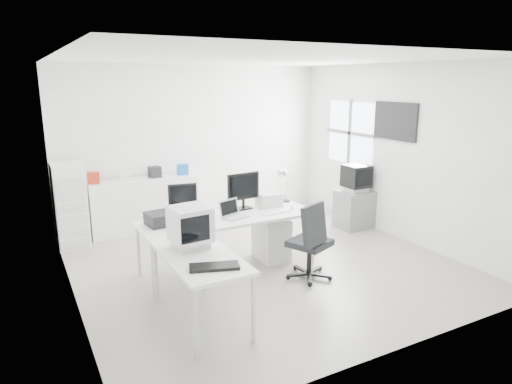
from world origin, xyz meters
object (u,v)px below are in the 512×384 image
crt_monitor (190,229)px  tv_cabinet (355,209)px  main_desk (229,243)px  drawer_pedestal (271,239)px  filing_cabinet (70,205)px  lcd_monitor_small (183,200)px  laptop (235,209)px  side_desk (200,287)px  inkjet_printer (165,218)px  laser_printer (269,199)px  lcd_monitor_large (243,191)px  office_chair (310,239)px  crt_tv (356,178)px  sideboard (145,205)px

crt_monitor → tv_cabinet: 3.92m
crt_monitor → tv_cabinet: crt_monitor is taller
main_desk → crt_monitor: (-0.85, -0.85, 0.59)m
main_desk → drawer_pedestal: main_desk is taller
main_desk → filing_cabinet: (-1.78, 1.97, 0.28)m
lcd_monitor_small → tv_cabinet: (3.27, 0.37, -0.66)m
laptop → side_desk: bearing=-151.3°
inkjet_printer → main_desk: bearing=-11.9°
side_desk → laser_printer: (1.60, 1.32, 0.47)m
main_desk → lcd_monitor_small: lcd_monitor_small is taller
inkjet_printer → drawer_pedestal: bearing=-7.1°
lcd_monitor_small → lcd_monitor_large: lcd_monitor_large is taller
inkjet_printer → crt_monitor: (0.00, -0.95, 0.14)m
lcd_monitor_large → office_chair: lcd_monitor_large is taller
main_desk → office_chair: (0.80, -0.75, 0.16)m
lcd_monitor_small → lcd_monitor_large: (0.90, 0.00, 0.02)m
office_chair → crt_tv: bearing=12.8°
lcd_monitor_large → side_desk: bearing=-136.7°
drawer_pedestal → sideboard: (-1.27, 2.15, 0.16)m
lcd_monitor_small → filing_cabinet: bearing=135.8°
inkjet_printer → tv_cabinet: size_ratio=0.68×
tv_cabinet → filing_cabinet: 4.71m
main_desk → laptop: (0.05, -0.10, 0.50)m
crt_tv → side_desk: bearing=-154.3°
tv_cabinet → filing_cabinet: (-4.50, 1.35, 0.33)m
office_chair → sideboard: bearing=92.1°
drawer_pedestal → inkjet_printer: bearing=178.2°
office_chair → tv_cabinet: size_ratio=1.62×
inkjet_printer → lcd_monitor_large: bearing=1.9°
main_desk → side_desk: (-0.85, -1.10, 0.00)m
office_chair → drawer_pedestal: bearing=74.6°
side_desk → crt_tv: bearing=25.7°
lcd_monitor_large → inkjet_printer: bearing=-178.0°
main_desk → sideboard: bearing=104.5°
crt_monitor → tv_cabinet: bearing=17.5°
side_desk → crt_tv: (3.57, 1.72, 0.51)m
lcd_monitor_small → laser_printer: size_ratio=1.43×
tv_cabinet → sideboard: size_ratio=0.36×
laptop → filing_cabinet: (-1.83, 2.07, -0.21)m
drawer_pedestal → crt_monitor: size_ratio=1.40×
side_desk → lcd_monitor_large: bearing=48.4°
side_desk → laser_printer: 2.13m
sideboard → office_chair: bearing=-65.1°
drawer_pedestal → laser_printer: laser_printer is taller
lcd_monitor_large → filing_cabinet: bearing=136.0°
sideboard → side_desk: bearing=-94.9°
lcd_monitor_small → main_desk: bearing=-14.3°
side_desk → lcd_monitor_small: 1.51m
main_desk → crt_tv: bearing=12.8°
laser_printer → crt_monitor: 1.93m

